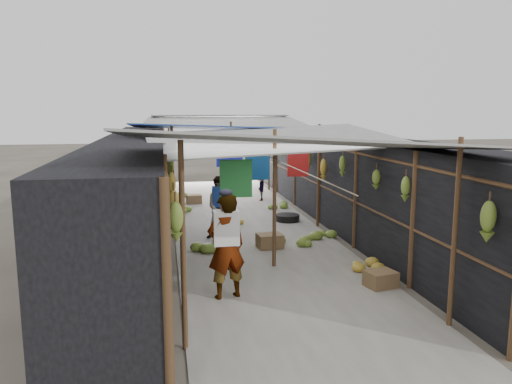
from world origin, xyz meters
TOP-DOWN VIEW (x-y plane):
  - ground at (0.00, 0.00)m, footprint 80.00×80.00m
  - aisle_slab at (0.00, 6.50)m, footprint 3.60×16.00m
  - stall_left at (-2.70, 6.50)m, footprint 1.40×15.00m
  - stall_right at (2.70, 6.50)m, footprint 1.40×15.00m
  - crate_near at (0.19, 4.27)m, footprint 0.56×0.47m
  - crate_mid at (1.51, 1.58)m, footprint 0.55×0.48m
  - crate_back at (-1.10, 9.74)m, footprint 0.48×0.41m
  - black_basin at (1.20, 6.73)m, footprint 0.64×0.64m
  - vendor_elderly at (-1.08, 1.59)m, footprint 0.70×0.55m
  - shopper_blue at (-0.73, 5.29)m, footprint 0.75×0.61m
  - vendor_seated at (1.07, 9.87)m, footprint 0.41×0.63m
  - market_canopy at (0.03, 6.82)m, footprint 5.62×15.20m
  - hanging_bananas at (-0.10, 6.60)m, footprint 3.96×14.32m
  - floor_bananas at (0.16, 6.33)m, footprint 3.70×8.91m

SIDE VIEW (x-z plane):
  - ground at x=0.00m, z-range 0.00..0.00m
  - aisle_slab at x=0.00m, z-range 0.00..0.02m
  - black_basin at x=1.20m, z-range 0.00..0.19m
  - crate_mid at x=1.51m, z-range 0.00..0.29m
  - crate_back at x=-1.10m, z-range 0.00..0.29m
  - floor_bananas at x=0.16m, z-range -0.02..0.33m
  - crate_near at x=0.19m, z-range 0.00..0.32m
  - vendor_seated at x=1.07m, z-range 0.00..0.92m
  - shopper_blue at x=-0.73m, z-range 0.00..1.46m
  - vendor_elderly at x=-1.08m, z-range 0.00..1.68m
  - stall_left at x=-2.70m, z-range 0.00..2.30m
  - stall_right at x=2.70m, z-range 0.00..2.30m
  - hanging_bananas at x=-0.10m, z-range 1.21..2.07m
  - market_canopy at x=0.03m, z-range 1.02..3.79m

